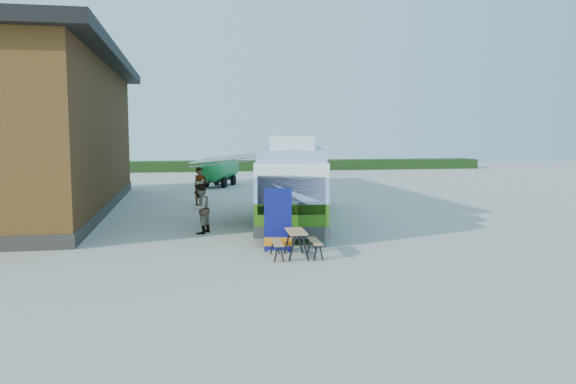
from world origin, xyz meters
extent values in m
plane|color=#BCB7AD|center=(0.00, 0.00, 0.00)|extent=(100.00, 100.00, 0.00)
cube|color=brown|center=(-10.50, 10.00, 3.50)|extent=(8.00, 20.00, 7.00)
cube|color=black|center=(-10.50, 10.00, 7.25)|extent=(9.60, 21.20, 0.50)
cube|color=#332D28|center=(-10.50, 10.00, 0.25)|extent=(8.10, 20.10, 0.50)
cube|color=#264419|center=(8.00, 38.00, 0.50)|extent=(40.00, 3.00, 1.00)
cube|color=#3D7713|center=(1.64, 4.74, 0.88)|extent=(4.80, 12.03, 1.08)
cube|color=#8AA1D8|center=(1.64, 4.74, 1.86)|extent=(4.80, 12.03, 0.88)
cube|color=black|center=(0.55, 5.47, 1.86)|extent=(2.04, 9.61, 0.69)
cube|color=black|center=(2.93, 4.97, 1.86)|extent=(2.04, 9.61, 0.69)
cube|color=white|center=(1.64, 4.74, 2.53)|extent=(4.80, 12.03, 0.44)
cube|color=#8AA1D8|center=(1.64, 4.74, 2.94)|extent=(4.62, 11.81, 0.39)
cube|color=white|center=(0.88, 1.09, 3.39)|extent=(1.90, 2.05, 0.49)
cube|color=black|center=(0.44, -0.99, 1.72)|extent=(2.17, 0.51, 1.28)
cube|color=#2D2D2D|center=(0.45, -0.95, 0.49)|extent=(2.49, 0.71, 0.39)
cube|color=#2D2D2D|center=(2.82, 10.42, 0.49)|extent=(2.49, 0.71, 0.39)
cylinder|color=black|center=(-0.25, 1.12, 0.49)|extent=(0.49, 1.02, 0.98)
cylinder|color=black|center=(1.92, 0.67, 0.49)|extent=(0.49, 1.02, 0.98)
cylinder|color=black|center=(1.25, 8.33, 0.49)|extent=(0.49, 1.02, 0.98)
cylinder|color=black|center=(3.42, 7.88, 0.49)|extent=(0.49, 1.02, 0.98)
cube|color=white|center=(-1.12, 4.46, 2.62)|extent=(3.29, 4.47, 0.31)
cube|color=#A5A8AD|center=(0.12, 4.20, 2.80)|extent=(1.03, 4.28, 0.15)
cylinder|color=#A5A8AD|center=(-1.47, 2.77, 2.52)|extent=(2.57, 0.58, 0.32)
cylinder|color=#A5A8AD|center=(-0.77, 6.14, 2.52)|extent=(2.57, 0.58, 0.32)
cube|color=navy|center=(-0.10, -1.58, 1.01)|extent=(0.85, 0.20, 2.02)
cube|color=orange|center=(-0.10, -1.58, 0.32)|extent=(0.87, 0.21, 0.28)
cube|color=#A5A8AD|center=(-0.10, -1.58, 0.03)|extent=(0.63, 0.30, 0.06)
cylinder|color=#A5A8AD|center=(-0.10, -1.56, 1.01)|extent=(0.03, 0.03, 2.02)
cube|color=tan|center=(0.30, -2.45, 0.79)|extent=(0.59, 1.29, 0.04)
cube|color=tan|center=(-0.28, -2.42, 0.47)|extent=(0.32, 1.28, 0.04)
cube|color=tan|center=(0.88, -2.48, 0.47)|extent=(0.32, 1.28, 0.04)
cube|color=black|center=(0.09, -2.97, 0.39)|extent=(0.06, 0.06, 0.78)
cube|color=black|center=(0.47, -2.98, 0.39)|extent=(0.06, 0.06, 0.78)
cube|color=black|center=(0.14, -1.91, 0.39)|extent=(0.06, 0.06, 0.78)
cube|color=black|center=(0.52, -1.93, 0.39)|extent=(0.06, 0.06, 0.78)
imported|color=#999999|center=(-2.15, 10.64, 0.99)|extent=(0.86, 0.74, 1.98)
imported|color=#999999|center=(-2.40, 2.16, 0.93)|extent=(1.06, 1.14, 1.86)
cylinder|color=#167B30|center=(-0.44, 21.13, 1.23)|extent=(2.89, 3.99, 1.64)
sphere|color=#167B30|center=(-1.13, 19.44, 1.23)|extent=(1.64, 1.64, 1.64)
sphere|color=#167B30|center=(0.24, 22.82, 1.23)|extent=(1.64, 1.64, 1.64)
cube|color=black|center=(-0.44, 21.13, 0.50)|extent=(2.45, 3.96, 0.18)
cube|color=black|center=(-1.33, 18.93, 0.46)|extent=(0.51, 1.05, 0.09)
cylinder|color=black|center=(-1.44, 20.36, 0.36)|extent=(0.48, 0.76, 0.73)
cylinder|color=black|center=(-0.26, 19.88, 0.36)|extent=(0.48, 0.76, 0.73)
cylinder|color=black|center=(-0.62, 22.38, 0.36)|extent=(0.48, 0.76, 0.73)
cylinder|color=black|center=(0.56, 21.90, 0.36)|extent=(0.48, 0.76, 0.73)
camera|label=1|loc=(-2.98, -18.70, 3.70)|focal=35.00mm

